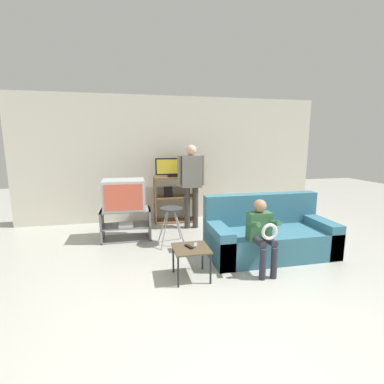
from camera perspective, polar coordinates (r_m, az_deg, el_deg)
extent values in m
plane|color=#ADADA3|center=(2.78, 9.84, -26.83)|extent=(18.00, 18.00, 0.00)
cube|color=silver|center=(5.99, -3.84, 6.72)|extent=(6.40, 0.06, 2.60)
cube|color=slate|center=(5.05, -13.23, -9.22)|extent=(0.83, 0.44, 0.02)
cube|color=slate|center=(4.98, -13.34, -6.72)|extent=(0.80, 0.44, 0.02)
cube|color=slate|center=(4.90, -13.48, -3.55)|extent=(0.83, 0.44, 0.02)
cube|color=slate|center=(5.00, -17.97, -6.57)|extent=(0.03, 0.44, 0.53)
cube|color=slate|center=(4.98, -8.72, -6.25)|extent=(0.03, 0.44, 0.53)
cube|color=white|center=(4.92, -13.37, -6.53)|extent=(0.24, 0.28, 0.05)
cube|color=#B2B2B7|center=(4.87, -13.77, -0.51)|extent=(0.69, 0.54, 0.51)
cube|color=#D8593F|center=(4.60, -13.85, -1.13)|extent=(0.61, 0.01, 0.43)
cube|color=brown|center=(5.80, -7.58, -1.65)|extent=(0.03, 0.38, 0.96)
cube|color=brown|center=(5.92, 0.59, -1.30)|extent=(0.03, 0.38, 0.96)
cube|color=brown|center=(5.96, -3.40, -5.86)|extent=(0.81, 0.38, 0.03)
cube|color=brown|center=(5.84, -3.45, -1.02)|extent=(0.81, 0.38, 0.03)
cube|color=brown|center=(5.77, -3.50, 3.04)|extent=(0.81, 0.38, 0.03)
cube|color=black|center=(5.74, -4.90, 0.05)|extent=(0.18, 0.04, 0.22)
cube|color=black|center=(5.73, -3.63, 3.36)|extent=(0.27, 0.20, 0.04)
cube|color=black|center=(5.71, -3.65, 5.26)|extent=(0.77, 0.04, 0.34)
cube|color=yellow|center=(5.69, -3.62, 5.24)|extent=(0.72, 0.01, 0.29)
cylinder|color=#99999E|center=(4.46, -5.54, -7.72)|extent=(0.17, 0.19, 0.61)
cylinder|color=#99999E|center=(4.49, -2.49, -7.54)|extent=(0.17, 0.19, 0.61)
cylinder|color=#99999E|center=(4.70, -5.92, -6.74)|extent=(0.17, 0.19, 0.61)
cylinder|color=#99999E|center=(4.74, -3.03, -6.59)|extent=(0.17, 0.19, 0.61)
cylinder|color=#333338|center=(4.51, -4.30, -3.40)|extent=(0.37, 0.37, 0.02)
cube|color=brown|center=(3.47, -0.18, -11.50)|extent=(0.44, 0.44, 0.02)
cylinder|color=black|center=(3.34, -2.84, -16.10)|extent=(0.02, 0.02, 0.38)
cylinder|color=black|center=(3.42, 3.84, -15.47)|extent=(0.02, 0.02, 0.38)
cylinder|color=black|center=(3.69, -3.86, -13.45)|extent=(0.02, 0.02, 0.38)
cylinder|color=black|center=(3.76, 2.16, -12.96)|extent=(0.02, 0.02, 0.38)
cube|color=black|center=(3.47, -0.62, -11.15)|extent=(0.09, 0.15, 0.02)
cube|color=gray|center=(3.52, 0.71, -10.83)|extent=(0.08, 0.15, 0.02)
cube|color=teal|center=(4.36, 15.68, -9.88)|extent=(1.84, 0.87, 0.39)
cube|color=teal|center=(4.52, 13.98, -3.31)|extent=(1.84, 0.20, 0.48)
cube|color=teal|center=(4.04, 5.37, -10.27)|extent=(0.22, 0.87, 0.51)
cube|color=teal|center=(4.76, 24.42, -7.95)|extent=(0.22, 0.87, 0.51)
cylinder|color=#3D3833|center=(5.40, -1.00, -3.27)|extent=(0.11, 0.11, 0.81)
cylinder|color=#3D3833|center=(5.44, 0.71, -3.18)|extent=(0.11, 0.11, 0.81)
cube|color=gray|center=(5.30, -0.15, 4.25)|extent=(0.38, 0.20, 0.61)
cylinder|color=gray|center=(5.25, -2.58, 4.35)|extent=(0.08, 0.08, 0.58)
cylinder|color=gray|center=(5.35, 2.25, 4.46)|extent=(0.08, 0.08, 0.58)
sphere|color=beige|center=(5.27, -0.15, 8.59)|extent=(0.20, 0.20, 0.20)
cylinder|color=#2D2D38|center=(3.62, 14.32, -14.15)|extent=(0.08, 0.08, 0.39)
cylinder|color=#2D2D38|center=(3.68, 16.47, -13.80)|extent=(0.08, 0.08, 0.39)
cylinder|color=#2D2D38|center=(3.65, 13.43, -9.78)|extent=(0.09, 0.30, 0.09)
cylinder|color=#2D2D38|center=(3.71, 15.55, -9.52)|extent=(0.09, 0.30, 0.09)
cube|color=#33663D|center=(3.76, 13.57, -6.85)|extent=(0.30, 0.17, 0.38)
cylinder|color=#33663D|center=(3.58, 12.55, -6.46)|extent=(0.06, 0.31, 0.14)
cylinder|color=#33663D|center=(3.69, 16.38, -6.09)|extent=(0.06, 0.31, 0.14)
sphere|color=#A37A5B|center=(3.69, 13.75, -2.79)|extent=(0.17, 0.17, 0.17)
torus|color=white|center=(3.52, 15.61, -7.85)|extent=(0.21, 0.04, 0.21)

